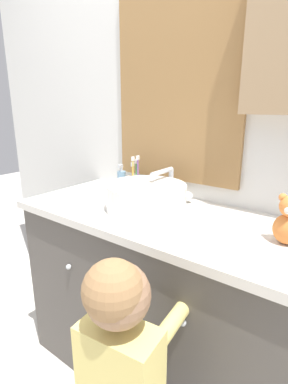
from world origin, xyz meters
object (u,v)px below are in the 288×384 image
child_figure (121,380)px  teddy_bear (288,221)px  toothbrush_holder (135,183)px  sink_basin (147,197)px  soap_dispenser (122,180)px

child_figure → teddy_bear: bearing=62.3°
child_figure → teddy_bear: (0.28, 0.53, 0.39)m
toothbrush_holder → child_figure: size_ratio=0.21×
toothbrush_holder → sink_basin: bearing=-39.8°
child_figure → teddy_bear: teddy_bear is taller
soap_dispenser → child_figure: (0.61, -0.70, -0.36)m
soap_dispenser → child_figure: size_ratio=0.15×
sink_basin → soap_dispenser: (-0.31, 0.18, -0.01)m
sink_basin → toothbrush_holder: 0.29m
teddy_bear → sink_basin: bearing=-179.0°
soap_dispenser → sink_basin: bearing=-30.1°
sink_basin → child_figure: 0.71m
toothbrush_holder → soap_dispenser: 0.09m
toothbrush_holder → teddy_bear: 0.82m
toothbrush_holder → teddy_bear: size_ratio=1.16×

